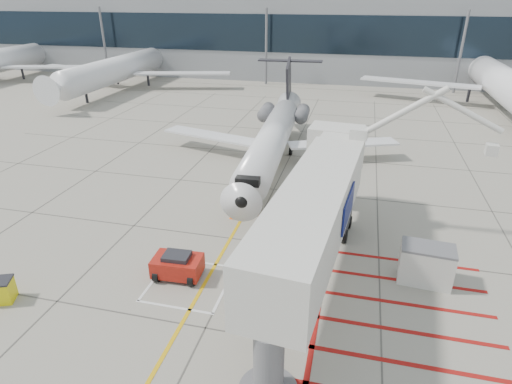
# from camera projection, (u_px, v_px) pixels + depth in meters

# --- Properties ---
(ground_plane) EXTENTS (260.00, 260.00, 0.00)m
(ground_plane) POSITION_uv_depth(u_px,v_px,m) (230.00, 278.00, 23.56)
(ground_plane) COLOR gray
(ground_plane) RESTS_ON ground
(regional_jet) EXTENTS (24.82, 30.57, 7.70)m
(regional_jet) POSITION_uv_depth(u_px,v_px,m) (268.00, 131.00, 35.51)
(regional_jet) COLOR silver
(regional_jet) RESTS_ON ground_plane
(jet_bridge) EXTENTS (11.47, 21.02, 8.07)m
(jet_bridge) POSITION_uv_depth(u_px,v_px,m) (312.00, 223.00, 20.92)
(jet_bridge) COLOR silver
(jet_bridge) RESTS_ON ground_plane
(pushback_tug) EXTENTS (2.71, 1.78, 1.53)m
(pushback_tug) POSITION_uv_depth(u_px,v_px,m) (177.00, 265.00, 23.36)
(pushback_tug) COLOR #A81A10
(pushback_tug) RESTS_ON ground_plane
(baggage_cart) EXTENTS (2.17, 1.61, 1.24)m
(baggage_cart) POSITION_uv_depth(u_px,v_px,m) (320.00, 221.00, 28.13)
(baggage_cart) COLOR #5D5E63
(baggage_cart) RESTS_ON ground_plane
(ground_power_unit) EXTENTS (2.84, 1.80, 2.16)m
(ground_power_unit) POSITION_uv_depth(u_px,v_px,m) (426.00, 264.00, 22.87)
(ground_power_unit) COLOR silver
(ground_power_unit) RESTS_ON ground_plane
(cone_nose) EXTENTS (0.36, 0.36, 0.50)m
(cone_nose) POSITION_uv_depth(u_px,v_px,m) (257.00, 211.00, 30.19)
(cone_nose) COLOR #F45C0C
(cone_nose) RESTS_ON ground_plane
(cone_side) EXTENTS (0.40, 0.40, 0.56)m
(cone_side) POSITION_uv_depth(u_px,v_px,m) (232.00, 215.00, 29.66)
(cone_side) COLOR #FF5D0D
(cone_side) RESTS_ON ground_plane
(terminal_building) EXTENTS (180.00, 28.00, 14.00)m
(terminal_building) POSITION_uv_depth(u_px,v_px,m) (389.00, 35.00, 80.00)
(terminal_building) COLOR gray
(terminal_building) RESTS_ON ground_plane
(terminal_glass_band) EXTENTS (180.00, 0.10, 6.00)m
(terminal_glass_band) POSITION_uv_depth(u_px,v_px,m) (393.00, 36.00, 67.22)
(terminal_glass_band) COLOR black
(terminal_glass_band) RESTS_ON ground_plane
(bg_aircraft_b) EXTENTS (34.27, 38.08, 11.42)m
(bg_aircraft_b) POSITION_uv_depth(u_px,v_px,m) (123.00, 51.00, 68.41)
(bg_aircraft_b) COLOR silver
(bg_aircraft_b) RESTS_ON ground_plane
(bg_aircraft_c) EXTENTS (36.40, 40.44, 12.13)m
(bg_aircraft_c) POSITION_uv_depth(u_px,v_px,m) (504.00, 61.00, 56.29)
(bg_aircraft_c) COLOR silver
(bg_aircraft_c) RESTS_ON ground_plane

